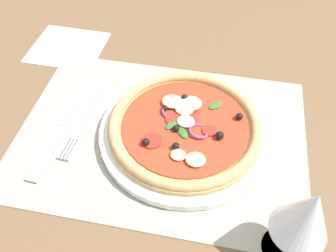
# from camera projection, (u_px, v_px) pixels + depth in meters

# --- Properties ---
(ground_plane) EXTENTS (1.90, 1.40, 0.02)m
(ground_plane) POSITION_uv_depth(u_px,v_px,m) (161.00, 140.00, 0.62)
(ground_plane) COLOR brown
(placemat) EXTENTS (0.50, 0.36, 0.00)m
(placemat) POSITION_uv_depth(u_px,v_px,m) (161.00, 135.00, 0.61)
(placemat) COLOR #A39984
(placemat) RESTS_ON ground_plane
(plate) EXTENTS (0.29, 0.29, 0.01)m
(plate) POSITION_uv_depth(u_px,v_px,m) (185.00, 132.00, 0.60)
(plate) COLOR silver
(plate) RESTS_ON placemat
(pizza) EXTENTS (0.26, 0.26, 0.03)m
(pizza) POSITION_uv_depth(u_px,v_px,m) (185.00, 125.00, 0.59)
(pizza) COLOR tan
(pizza) RESTS_ON plate
(fork) EXTENTS (0.03, 0.18, 0.00)m
(fork) POSITION_uv_depth(u_px,v_px,m) (83.00, 124.00, 0.62)
(fork) COLOR #B2B5BA
(fork) RESTS_ON placemat
(knife) EXTENTS (0.02, 0.20, 0.01)m
(knife) POSITION_uv_depth(u_px,v_px,m) (57.00, 134.00, 0.61)
(knife) COLOR #B2B5BA
(knife) RESTS_ON placemat
(wine_glass) EXTENTS (0.07, 0.07, 0.15)m
(wine_glass) POSITION_uv_depth(u_px,v_px,m) (306.00, 216.00, 0.40)
(wine_glass) COLOR silver
(wine_glass) RESTS_ON ground_plane
(napkin) EXTENTS (0.16, 0.14, 0.00)m
(napkin) POSITION_uv_depth(u_px,v_px,m) (68.00, 47.00, 0.78)
(napkin) COLOR white
(napkin) RESTS_ON ground_plane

